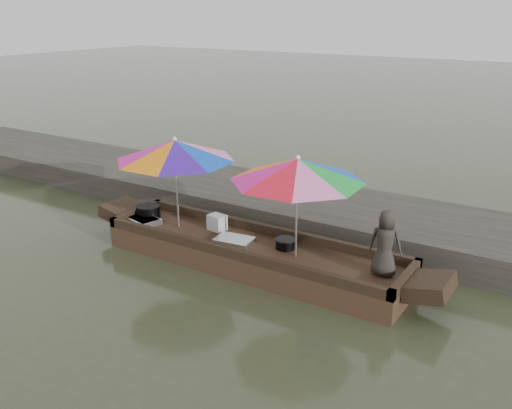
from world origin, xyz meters
The scene contains 11 objects.
water centered at (0.00, 0.00, 0.00)m, with size 80.00×80.00×0.00m, color #333C24.
dock centered at (0.00, 2.20, 0.25)m, with size 22.00×2.20×0.50m, color #2D2B26.
boat_hull centered at (0.00, 0.00, 0.17)m, with size 4.96×1.20×0.35m, color #392419.
cooking_pot centered at (-2.23, 0.08, 0.46)m, with size 0.42×0.42×0.22m, color black.
tray_crayfish centered at (-2.13, -0.16, 0.39)m, with size 0.58×0.40×0.09m, color silver.
tray_scallop centered at (-0.33, -0.03, 0.38)m, with size 0.58×0.40×0.06m, color silver.
charcoal_grill centered at (0.48, 0.18, 0.42)m, with size 0.30×0.30×0.14m, color black.
supply_bag centered at (-0.86, 0.25, 0.48)m, with size 0.28×0.22×0.26m, color silver.
vendor centered at (2.08, 0.11, 0.83)m, with size 0.47×0.31×0.96m, color #2E2925.
umbrella_bow centered at (-1.48, 0.00, 1.12)m, with size 1.97×1.97×1.55m, color blue, non-canonical shape.
umbrella_stern centered at (0.76, 0.00, 1.12)m, with size 1.96×1.96×1.55m, color blue, non-canonical shape.
Camera 1 is at (4.40, -6.89, 3.86)m, focal length 40.00 mm.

